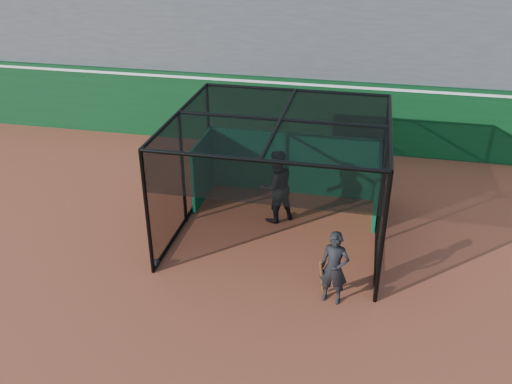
# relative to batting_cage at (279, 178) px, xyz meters

# --- Properties ---
(ground) EXTENTS (120.00, 120.00, 0.00)m
(ground) POSITION_rel_batting_cage_xyz_m (-0.56, -2.55, -1.57)
(ground) COLOR brown
(ground) RESTS_ON ground
(outfield_wall) EXTENTS (50.00, 0.50, 2.50)m
(outfield_wall) POSITION_rel_batting_cage_xyz_m (-0.56, 5.95, -0.28)
(outfield_wall) COLOR #093516
(outfield_wall) RESTS_ON ground
(grandstand) EXTENTS (50.00, 7.85, 8.95)m
(grandstand) POSITION_rel_batting_cage_xyz_m (-0.56, 9.72, 2.91)
(grandstand) COLOR #4C4C4F
(grandstand) RESTS_ON ground
(batting_cage) EXTENTS (5.25, 4.95, 3.15)m
(batting_cage) POSITION_rel_batting_cage_xyz_m (0.00, 0.00, 0.00)
(batting_cage) COLOR black
(batting_cage) RESTS_ON ground
(batter) EXTENTS (1.26, 1.22, 2.05)m
(batter) POSITION_rel_batting_cage_xyz_m (-0.18, 0.58, -0.55)
(batter) COLOR black
(batter) RESTS_ON ground
(on_deck_player) EXTENTS (0.68, 0.51, 1.71)m
(on_deck_player) POSITION_rel_batting_cage_xyz_m (1.65, -2.60, -0.71)
(on_deck_player) COLOR black
(on_deck_player) RESTS_ON ground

